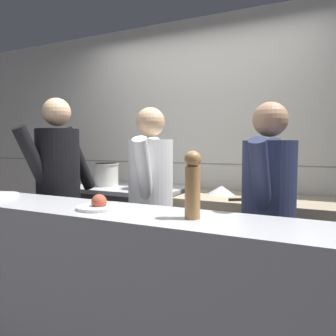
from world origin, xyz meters
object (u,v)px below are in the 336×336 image
Objects in this scene: stock_pot at (106,174)px; chef_sous at (151,204)px; chef_head_cook at (59,191)px; oven_range at (129,232)px; mixing_bowl_steel at (222,190)px; pepper_mill at (193,183)px; sauce_pot at (144,179)px; chef_line at (268,218)px; chefs_knife at (245,200)px; plated_dish_appetiser at (99,205)px.

chef_sous reaches higher than stock_pot.
oven_range is at bearing 86.06° from chef_head_cook.
pepper_mill reaches higher than mixing_bowl_steel.
chef_line reaches higher than sauce_pot.
mixing_bowl_steel is 0.90× the size of chefs_knife.
chef_line is (0.52, -0.75, -0.05)m from mixing_bowl_steel.
sauce_pot reaches higher than chefs_knife.
oven_range is 4.34× the size of stock_pot.
plated_dish_appetiser is 0.58m from pepper_mill.
chefs_knife is 0.17× the size of chef_head_cook.
chefs_knife is (1.44, -0.13, -0.14)m from stock_pot.
plated_dish_appetiser is at bearing -63.72° from oven_range.
chef_head_cook is at bearing -174.78° from chef_line.
stock_pot is at bearing 178.83° from sauce_pot.
sauce_pot is at bearing -1.17° from stock_pot.
chefs_knife is (1.21, -0.18, 0.44)m from oven_range.
chefs_knife is 0.76m from chef_sous.
chef_head_cook is at bearing 146.92° from plated_dish_appetiser.
stock_pot reaches higher than sauce_pot.
stock_pot is (-0.24, -0.05, 0.58)m from oven_range.
chef_head_cook is (-1.15, -0.81, 0.02)m from mixing_bowl_steel.
chef_sous reaches higher than plated_dish_appetiser.
stock_pot is at bearing 174.86° from chefs_knife.
chef_sous is 1.01× the size of chef_line.
chef_line reaches higher than mixing_bowl_steel.
pepper_mill is 0.70m from chef_line.
chefs_knife is at bearing 62.80° from plated_dish_appetiser.
sauce_pot reaches higher than oven_range.
chef_sous is at bearing -56.06° from sauce_pot.
mixing_bowl_steel is (1.18, 0.11, -0.11)m from stock_pot.
stock_pot is at bearing 103.98° from chef_head_cook.
mixing_bowl_steel is at bearing 3.77° from oven_range.
chefs_knife is 1.18× the size of plated_dish_appetiser.
chef_line is at bearing -55.37° from mixing_bowl_steel.
mixing_bowl_steel is at bearing 128.09° from chef_line.
chefs_knife is (0.26, -0.24, -0.03)m from mixing_bowl_steel.
chef_head_cook is 0.82m from chef_sous.
stock_pot is 0.98× the size of mixing_bowl_steel.
sauce_pot is 0.18× the size of chef_sous.
pepper_mill is (0.56, 0.01, 0.15)m from plated_dish_appetiser.
plated_dish_appetiser is 1.03m from chef_line.
chefs_knife is at bearing -5.14° from stock_pot.
oven_range is 4.47× the size of plated_dish_appetiser.
pepper_mill is at bearing -9.82° from chef_head_cook.
chef_head_cook reaches higher than stock_pot.
chef_line is (1.47, -0.69, 0.43)m from oven_range.
pepper_mill is 1.51m from chef_head_cook.
sauce_pot is 0.17× the size of chef_head_cook.
chef_head_cook reaches higher than plated_dish_appetiser.
mixing_bowl_steel is 1.05× the size of plated_dish_appetiser.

